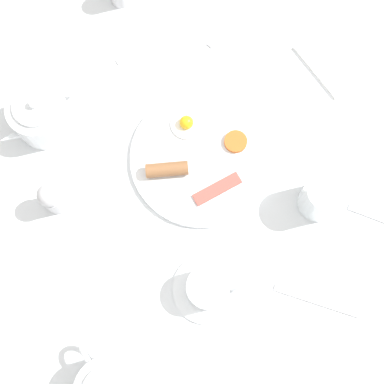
{
  "coord_description": "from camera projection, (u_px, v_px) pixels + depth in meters",
  "views": [
    {
      "loc": [
        0.26,
        -0.04,
        1.83
      ],
      "look_at": [
        0.0,
        0.0,
        0.76
      ],
      "focal_mm": 50.0,
      "sensor_mm": 36.0,
      "label": 1
    }
  ],
  "objects": [
    {
      "name": "water_glass_tall",
      "position": [
        323.0,
        197.0,
        1.07
      ],
      "size": [
        0.08,
        0.08,
        0.1
      ],
      "color": "white",
      "rests_on": "table"
    },
    {
      "name": "teapot_near",
      "position": [
        41.0,
        115.0,
        1.12
      ],
      "size": [
        0.13,
        0.18,
        0.11
      ],
      "rotation": [
        0.0,
        0.0,
        5.29
      ],
      "color": "white",
      "rests_on": "table"
    },
    {
      "name": "breakfast_plate",
      "position": [
        200.0,
        157.0,
        1.13
      ],
      "size": [
        0.3,
        0.3,
        0.04
      ],
      "color": "white",
      "rests_on": "table"
    },
    {
      "name": "teacup_with_saucer_right",
      "position": [
        209.0,
        288.0,
        1.05
      ],
      "size": [
        0.14,
        0.14,
        0.07
      ],
      "color": "white",
      "rests_on": "table"
    },
    {
      "name": "fork_spare",
      "position": [
        154.0,
        49.0,
        1.2
      ],
      "size": [
        0.06,
        0.18,
        0.0
      ],
      "rotation": [
        0.0,
        0.0,
        0.24
      ],
      "color": "silver",
      "rests_on": "table"
    },
    {
      "name": "knife_by_plate",
      "position": [
        239.0,
        16.0,
        1.22
      ],
      "size": [
        0.14,
        0.17,
        0.0
      ],
      "rotation": [
        0.0,
        0.0,
        0.7
      ],
      "color": "silver",
      "rests_on": "table"
    },
    {
      "name": "ground_plane",
      "position": [
        192.0,
        245.0,
        1.84
      ],
      "size": [
        8.0,
        8.0,
        0.0
      ],
      "primitive_type": "plane",
      "color": "#70665B"
    },
    {
      "name": "fork_by_plate",
      "position": [
        317.0,
        301.0,
        1.07
      ],
      "size": [
        0.09,
        0.16,
        0.0
      ],
      "rotation": [
        0.0,
        0.0,
        2.67
      ],
      "color": "silver",
      "rests_on": "table"
    },
    {
      "name": "table",
      "position": [
        192.0,
        201.0,
        1.19
      ],
      "size": [
        1.1,
        1.09,
        0.74
      ],
      "color": "silver",
      "rests_on": "ground_plane"
    },
    {
      "name": "salt_grinder",
      "position": [
        52.0,
        198.0,
        1.07
      ],
      "size": [
        0.05,
        0.05,
        0.1
      ],
      "color": "#BCBCC1",
      "rests_on": "table"
    },
    {
      "name": "napkin_folded",
      "position": [
        332.0,
        61.0,
        1.19
      ],
      "size": [
        0.18,
        0.16,
        0.01
      ],
      "rotation": [
        0.0,
        0.0,
        0.45
      ],
      "color": "white",
      "rests_on": "table"
    }
  ]
}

